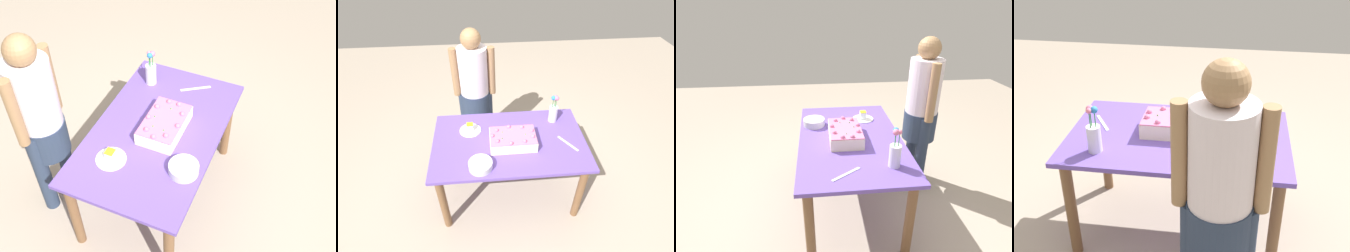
% 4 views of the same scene
% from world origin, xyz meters
% --- Properties ---
extents(ground_plane, '(8.00, 8.00, 0.00)m').
position_xyz_m(ground_plane, '(0.00, 0.00, 0.00)').
color(ground_plane, tan).
extents(dining_table, '(1.38, 0.85, 0.72)m').
position_xyz_m(dining_table, '(0.00, 0.00, 0.61)').
color(dining_table, '#654AAA').
rests_on(dining_table, ground_plane).
extents(sheet_cake, '(0.40, 0.26, 0.13)m').
position_xyz_m(sheet_cake, '(-0.03, 0.04, 0.77)').
color(sheet_cake, '#F8EBC4').
rests_on(sheet_cake, dining_table).
extents(serving_plate_with_slice, '(0.20, 0.20, 0.08)m').
position_xyz_m(serving_plate_with_slice, '(0.35, -0.17, 0.74)').
color(serving_plate_with_slice, white).
rests_on(serving_plate_with_slice, dining_table).
extents(cake_knife, '(0.15, 0.21, 0.00)m').
position_xyz_m(cake_knife, '(-0.52, 0.09, 0.72)').
color(cake_knife, silver).
rests_on(cake_knife, dining_table).
extents(flower_vase, '(0.08, 0.08, 0.29)m').
position_xyz_m(flower_vase, '(-0.45, -0.25, 0.83)').
color(flower_vase, white).
rests_on(flower_vase, dining_table).
extents(fruit_bowl, '(0.19, 0.19, 0.06)m').
position_xyz_m(fruit_bowl, '(0.26, 0.30, 0.75)').
color(fruit_bowl, silver).
rests_on(fruit_bowl, dining_table).
extents(person_standing, '(0.45, 0.31, 1.49)m').
position_xyz_m(person_standing, '(0.30, -0.73, 0.85)').
color(person_standing, '#28354D').
rests_on(person_standing, ground_plane).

